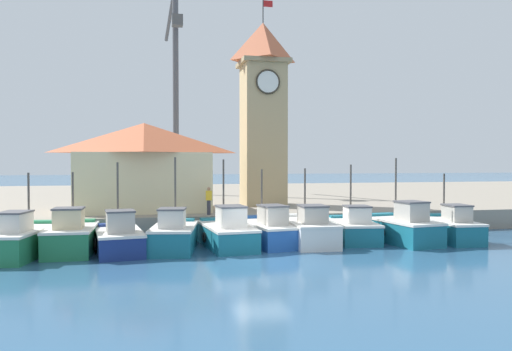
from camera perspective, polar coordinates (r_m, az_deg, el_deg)
ground_plane at (r=23.04m, az=0.56°, el=-9.31°), size 300.00×300.00×0.00m
quay_wharf at (r=48.50m, az=-6.20°, el=-2.82°), size 120.00×40.00×1.26m
fishing_boat_far_left at (r=25.33m, az=-25.10°, el=-6.69°), size 2.68×5.28×3.84m
fishing_boat_left_outer at (r=25.36m, az=-20.36°, el=-6.59°), size 2.26×4.23×3.86m
fishing_boat_left_inner at (r=24.74m, az=-15.39°, el=-6.93°), size 2.65×4.54×4.33m
fishing_boat_mid_left at (r=24.85m, az=-9.36°, el=-6.74°), size 2.72×4.60×4.58m
fishing_boat_center at (r=25.53m, az=-3.34°, el=-6.55°), size 2.62×5.28×4.47m
fishing_boat_mid_right at (r=26.45m, az=1.23°, el=-6.28°), size 2.73×5.42×3.95m
fishing_boat_right_inner at (r=26.64m, az=5.98°, el=-6.18°), size 2.36×5.14×3.99m
fishing_boat_right_outer at (r=27.81m, az=11.06°, el=-5.98°), size 2.58×4.46×4.20m
fishing_boat_far_right at (r=28.01m, az=16.41°, el=-5.78°), size 2.73×4.90×4.56m
fishing_boat_end_right at (r=29.47m, az=21.23°, el=-5.59°), size 2.13×4.72×3.69m
clock_tower at (r=35.79m, az=0.80°, el=7.68°), size 3.37×3.37×14.56m
warehouse_left at (r=32.56m, az=-12.65°, el=1.12°), size 8.46×6.06×5.56m
port_crane_near at (r=48.77m, az=-9.18°, el=6.88°), size 2.00×9.07×20.12m
dock_worker_near_tower at (r=29.16m, az=-5.42°, el=-2.85°), size 0.34×0.22×1.62m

